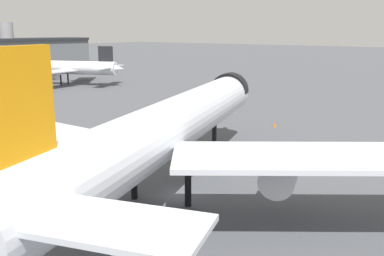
% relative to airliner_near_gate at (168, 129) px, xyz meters
% --- Properties ---
extents(ground, '(900.00, 900.00, 0.00)m').
position_rel_airliner_near_gate_xyz_m(ground, '(0.50, -0.82, -7.18)').
color(ground, '#4C4F54').
extents(airliner_near_gate, '(58.79, 52.49, 16.31)m').
position_rel_airliner_near_gate_xyz_m(airliner_near_gate, '(0.00, 0.00, 0.00)').
color(airliner_near_gate, silver).
rests_on(airliner_near_gate, ground).
extents(airliner_far_taxiway, '(38.10, 42.47, 12.34)m').
position_rel_airliner_near_gate_xyz_m(airliner_far_taxiway, '(50.58, 91.66, -1.75)').
color(airliner_far_taxiway, silver).
rests_on(airliner_far_taxiway, ground).
extents(traffic_cone_wingtip, '(0.57, 0.57, 0.71)m').
position_rel_airliner_near_gate_xyz_m(traffic_cone_wingtip, '(36.86, 6.98, -6.83)').
color(traffic_cone_wingtip, '#F2600C').
rests_on(traffic_cone_wingtip, ground).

